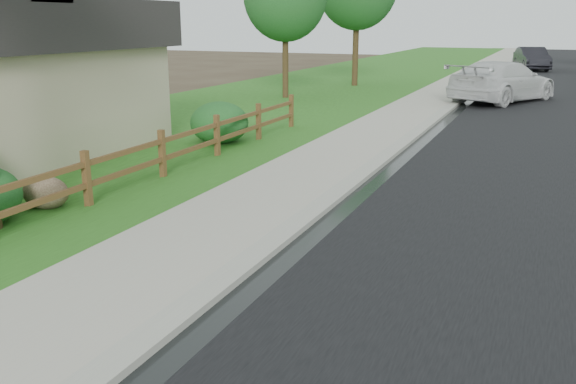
% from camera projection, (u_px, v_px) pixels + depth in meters
% --- Properties ---
extents(road, '(8.00, 90.00, 0.02)m').
position_uv_depth(road, '(564.00, 82.00, 34.55)').
color(road, black).
rests_on(road, ground).
extents(curb, '(0.40, 90.00, 0.12)m').
position_uv_depth(curb, '(487.00, 79.00, 36.15)').
color(curb, gray).
rests_on(curb, ground).
extents(wet_gutter, '(0.50, 90.00, 0.00)m').
position_uv_depth(wet_gutter, '(493.00, 80.00, 36.02)').
color(wet_gutter, black).
rests_on(wet_gutter, road).
extents(sidewalk, '(2.20, 90.00, 0.10)m').
position_uv_depth(sidewalk, '(464.00, 78.00, 36.65)').
color(sidewalk, '#A79F91').
rests_on(sidewalk, ground).
extents(grass_strip, '(1.60, 90.00, 0.06)m').
position_uv_depth(grass_strip, '(432.00, 78.00, 37.38)').
color(grass_strip, '#265217').
rests_on(grass_strip, ground).
extents(lawn_near, '(9.00, 90.00, 0.04)m').
position_uv_depth(lawn_near, '(351.00, 75.00, 39.37)').
color(lawn_near, '#265217').
rests_on(lawn_near, ground).
extents(ranch_fence, '(0.12, 16.92, 1.10)m').
position_uv_depth(ranch_fence, '(128.00, 163.00, 12.27)').
color(ranch_fence, '#473217').
rests_on(ranch_fence, ground).
extents(white_suv, '(4.65, 6.40, 1.72)m').
position_uv_depth(white_suv, '(503.00, 81.00, 26.06)').
color(white_suv, silver).
rests_on(white_suv, road).
extents(dark_car_far, '(2.87, 5.09, 1.59)m').
position_uv_depth(dark_car_far, '(532.00, 59.00, 43.04)').
color(dark_car_far, black).
rests_on(dark_car_far, road).
extents(boulder, '(1.08, 0.92, 0.62)m').
position_uv_depth(boulder, '(46.00, 193.00, 11.29)').
color(boulder, brown).
rests_on(boulder, ground).
extents(shrub_c, '(1.99, 1.99, 1.19)m').
position_uv_depth(shrub_c, '(219.00, 123.00, 17.25)').
color(shrub_c, '#1B4E1D').
rests_on(shrub_c, ground).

